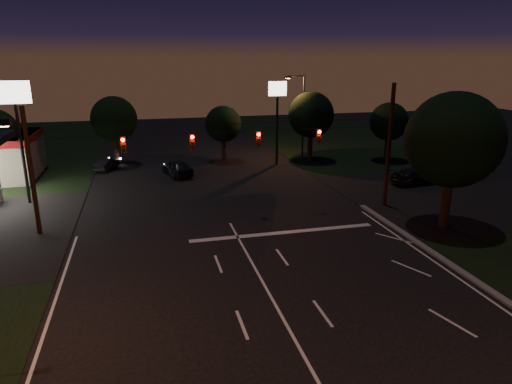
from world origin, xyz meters
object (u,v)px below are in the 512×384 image
object	(u,v)px
car_oncoming_b	(107,164)
car_cross	(417,176)
utility_pole_right	(384,205)
tree_right_near	(452,141)
car_oncoming_a	(177,168)

from	to	relation	value
car_oncoming_b	car_cross	size ratio (longest dim) A/B	0.76
utility_pole_right	tree_right_near	world-z (taller)	tree_right_near
tree_right_near	car_oncoming_a	size ratio (longest dim) A/B	1.94
utility_pole_right	car_oncoming_a	world-z (taller)	utility_pole_right
utility_pole_right	car_cross	world-z (taller)	utility_pole_right
tree_right_near	car_oncoming_b	world-z (taller)	tree_right_near
car_oncoming_b	car_cross	distance (m)	29.30
car_oncoming_b	tree_right_near	bearing A→B (deg)	155.78
car_oncoming_a	car_cross	distance (m)	21.67
tree_right_near	car_oncoming_b	distance (m)	31.60
car_oncoming_a	tree_right_near	bearing A→B (deg)	116.48
car_oncoming_a	car_cross	world-z (taller)	car_oncoming_a
utility_pole_right	car_oncoming_b	distance (m)	26.86
utility_pole_right	car_oncoming_b	xyz separation A→B (m)	(-20.95, 16.80, 0.61)
car_cross	car_oncoming_a	bearing A→B (deg)	61.16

